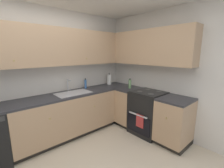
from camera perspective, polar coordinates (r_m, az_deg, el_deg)
The scene contains 14 objects.
wall_back at distance 3.21m, azimuth -26.80°, elevation 2.82°, with size 4.21×0.05×2.52m, color silver.
wall_right at distance 3.27m, azimuth 21.34°, elevation 3.42°, with size 0.05×3.30×2.52m, color silver.
lower_cabinets_back at distance 3.28m, azimuth -16.32°, elevation -11.38°, with size 2.03×0.62×0.85m.
countertop_back at distance 3.13m, azimuth -16.80°, elevation -3.98°, with size 3.24×0.60×0.04m, color #2D2D33.
lower_cabinets_right at distance 3.30m, azimuth 14.84°, elevation -11.12°, with size 0.62×1.54×0.85m.
countertop_right at distance 3.16m, azimuth 15.22°, elevation -3.77°, with size 0.60×1.54×0.03m.
oven_range at distance 3.36m, azimuth 13.31°, elevation -10.20°, with size 0.68×0.62×1.04m.
upper_cabinets_back at distance 3.09m, azimuth -21.70°, elevation 12.75°, with size 2.92×0.34×0.70m.
upper_cabinets_right at distance 3.38m, azimuth 11.95°, elevation 13.14°, with size 0.32×2.09×0.70m.
sink at distance 3.17m, azimuth -14.16°, elevation -4.06°, with size 0.68×0.40×0.10m.
faucet at distance 3.31m, azimuth -15.96°, elevation -0.13°, with size 0.07×0.16×0.25m.
soap_bottle at distance 3.52m, azimuth -9.86°, elevation 0.07°, with size 0.05×0.05×0.23m.
paper_towel_roll at distance 3.91m, azimuth -1.08°, elevation 1.69°, with size 0.11×0.11×0.31m.
oil_bottle at distance 3.50m, azimuth 6.68°, elevation 0.08°, with size 0.06×0.06×0.22m.
Camera 1 is at (-0.82, -1.45, 1.68)m, focal length 24.51 mm.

